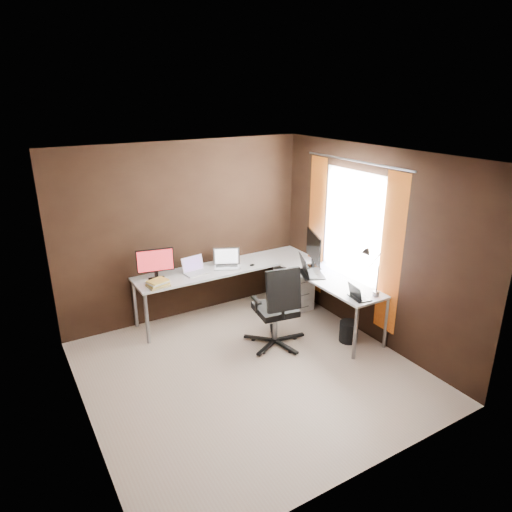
# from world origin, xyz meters

# --- Properties ---
(room) EXTENTS (3.60, 3.60, 2.50)m
(room) POSITION_xyz_m (0.34, 0.07, 1.28)
(room) COLOR #B7A28E
(room) RESTS_ON ground
(desk) EXTENTS (2.65, 2.25, 0.73)m
(desk) POSITION_xyz_m (0.84, 1.04, 0.68)
(desk) COLOR white
(desk) RESTS_ON ground
(drawer_pedestal) EXTENTS (0.42, 0.50, 0.60)m
(drawer_pedestal) POSITION_xyz_m (1.43, 1.15, 0.30)
(drawer_pedestal) COLOR white
(drawer_pedestal) RESTS_ON ground
(monitor_left) EXTENTS (0.49, 0.18, 0.43)m
(monitor_left) POSITION_xyz_m (-0.54, 1.55, 0.97)
(monitor_left) COLOR black
(monitor_left) RESTS_ON desk
(monitor_right) EXTENTS (0.26, 0.59, 0.51)m
(monitor_right) POSITION_xyz_m (1.53, 0.84, 1.02)
(monitor_right) COLOR black
(monitor_right) RESTS_ON desk
(laptop_white) EXTENTS (0.36, 0.28, 0.22)m
(laptop_white) POSITION_xyz_m (-0.00, 1.51, 0.78)
(laptop_white) COLOR white
(laptop_white) RESTS_ON desk
(laptop_silver) EXTENTS (0.46, 0.41, 0.25)m
(laptop_silver) POSITION_xyz_m (0.49, 1.50, 0.78)
(laptop_silver) COLOR silver
(laptop_silver) RESTS_ON desk
(laptop_black_big) EXTENTS (0.43, 0.50, 0.27)m
(laptop_black_big) POSITION_xyz_m (1.31, 0.64, 0.79)
(laptop_black_big) COLOR black
(laptop_black_big) RESTS_ON desk
(laptop_black_small) EXTENTS (0.23, 0.30, 0.18)m
(laptop_black_small) POSITION_xyz_m (1.36, -0.27, 0.77)
(laptop_black_small) COLOR black
(laptop_black_small) RESTS_ON desk
(book_stack) EXTENTS (0.30, 0.26, 0.09)m
(book_stack) POSITION_xyz_m (-0.60, 1.32, 0.77)
(book_stack) COLOR tan
(book_stack) RESTS_ON desk
(mouse_left) EXTENTS (0.09, 0.06, 0.03)m
(mouse_left) POSITION_xyz_m (-0.60, 1.30, 0.75)
(mouse_left) COLOR black
(mouse_left) RESTS_ON desk
(mouse_corner) EXTENTS (0.09, 0.08, 0.03)m
(mouse_corner) POSITION_xyz_m (0.81, 1.32, 0.75)
(mouse_corner) COLOR black
(mouse_corner) RESTS_ON desk
(desk_lamp) EXTENTS (0.19, 0.23, 0.61)m
(desk_lamp) POSITION_xyz_m (1.54, -0.27, 1.11)
(desk_lamp) COLOR slate
(desk_lamp) RESTS_ON desk
(office_chair) EXTENTS (0.62, 0.63, 1.12)m
(office_chair) POSITION_xyz_m (0.60, 0.35, 0.33)
(office_chair) COLOR black
(office_chair) RESTS_ON ground
(wastebasket) EXTENTS (0.25, 0.25, 0.28)m
(wastebasket) POSITION_xyz_m (1.46, -0.05, 0.14)
(wastebasket) COLOR black
(wastebasket) RESTS_ON ground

